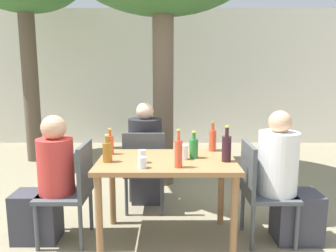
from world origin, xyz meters
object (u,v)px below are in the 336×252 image
drinking_glass_1 (185,153)px  drinking_glass_2 (143,156)px  person_seated_0 (48,186)px  patio_chair_0 (75,186)px  wine_bottle_1 (228,148)px  patio_chair_1 (261,187)px  person_seated_2 (147,159)px  soda_bottle_2 (180,153)px  person_seated_1 (287,184)px  green_bottle_5 (195,148)px  patio_chair_2 (146,167)px  amber_bottle_3 (109,151)px  soda_bottle_0 (112,144)px  drinking_glass_0 (143,162)px  dining_table_front (168,171)px  soda_bottle_4 (214,140)px

drinking_glass_1 → drinking_glass_2: drinking_glass_1 is taller
person_seated_0 → drinking_glass_2: 0.93m
person_seated_0 → drinking_glass_2: person_seated_0 is taller
patio_chair_0 → wine_bottle_1: bearing=87.3°
patio_chair_1 → person_seated_2: person_seated_2 is taller
wine_bottle_1 → soda_bottle_2: 0.46m
patio_chair_1 → person_seated_1: person_seated_1 is taller
person_seated_0 → drinking_glass_2: (0.87, -0.11, 0.30)m
person_seated_0 → green_bottle_5: bearing=92.3°
patio_chair_0 → patio_chair_2: size_ratio=1.00×
person_seated_2 → soda_bottle_2: 1.19m
person_seated_2 → amber_bottle_3: person_seated_2 is taller
patio_chair_2 → drinking_glass_2: bearing=92.6°
patio_chair_2 → person_seated_1: person_seated_1 is taller
soda_bottle_0 → drinking_glass_0: size_ratio=2.69×
patio_chair_0 → person_seated_0: bearing=-90.0°
patio_chair_2 → soda_bottle_0: 0.62m
person_seated_1 → person_seated_2: person_seated_1 is taller
dining_table_front → green_bottle_5: size_ratio=4.96×
person_seated_0 → soda_bottle_0: size_ratio=4.74×
patio_chair_0 → soda_bottle_2: (0.93, -0.24, 0.37)m
patio_chair_2 → soda_bottle_0: (-0.29, -0.43, 0.34)m
wine_bottle_1 → green_bottle_5: wine_bottle_1 is taller
person_seated_2 → drinking_glass_0: 1.14m
patio_chair_2 → drinking_glass_2: patio_chair_2 is taller
person_seated_0 → wine_bottle_1: 1.64m
soda_bottle_0 → drinking_glass_1: (0.68, -0.19, -0.03)m
drinking_glass_0 → person_seated_0: bearing=163.7°
person_seated_1 → soda_bottle_4: size_ratio=4.17×
person_seated_0 → soda_bottle_4: size_ratio=4.03×
patio_chair_2 → green_bottle_5: green_bottle_5 is taller
patio_chair_2 → soda_bottle_0: size_ratio=3.70×
dining_table_front → soda_bottle_2: soda_bottle_2 is taller
dining_table_front → amber_bottle_3: 0.55m
person_seated_0 → person_seated_1: size_ratio=0.97×
soda_bottle_0 → drinking_glass_0: bearing=-53.2°
drinking_glass_2 → amber_bottle_3: bearing=174.8°
green_bottle_5 → drinking_glass_0: green_bottle_5 is taller
drinking_glass_1 → drinking_glass_2: (-0.36, -0.10, -0.01)m
patio_chair_0 → patio_chair_1: size_ratio=1.00×
person_seated_0 → soda_bottle_2: size_ratio=3.69×
person_seated_1 → green_bottle_5: size_ratio=4.91×
amber_bottle_3 → soda_bottle_0: bearing=94.7°
dining_table_front → person_seated_0: size_ratio=1.05×
dining_table_front → wine_bottle_1: wine_bottle_1 is taller
person_seated_0 → amber_bottle_3: person_seated_0 is taller
wine_bottle_1 → soda_bottle_2: size_ratio=0.99×
person_seated_1 → soda_bottle_0: 1.64m
dining_table_front → green_bottle_5: (0.24, 0.05, 0.20)m
dining_table_front → drinking_glass_0: bearing=-127.2°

